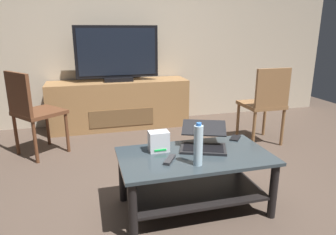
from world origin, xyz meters
TOP-DOWN VIEW (x-y plane):
  - ground_plane at (0.00, 0.00)m, footprint 7.68×7.68m
  - back_wall at (0.00, 2.33)m, footprint 6.40×0.12m
  - coffee_table at (0.12, -0.21)m, footprint 1.12×0.62m
  - media_cabinet at (-0.19, 2.01)m, footprint 1.89×0.49m
  - television at (-0.19, 1.99)m, footprint 1.10×0.20m
  - dining_chair at (1.39, 0.89)m, footprint 0.44×0.44m
  - side_chair at (-1.19, 1.22)m, footprint 0.62×0.62m
  - laptop at (0.23, -0.08)m, footprint 0.46×0.48m
  - router_box at (-0.12, -0.07)m, footprint 0.15×0.11m
  - water_bottle_near at (0.07, -0.37)m, footprint 0.06×0.06m
  - cell_phone at (0.56, 0.03)m, footprint 0.14×0.15m
  - tv_remote at (-0.10, -0.27)m, footprint 0.12×0.16m

SIDE VIEW (x-z plane):
  - ground_plane at x=0.00m, z-range 0.00..0.00m
  - coffee_table at x=0.12m, z-range 0.08..0.53m
  - media_cabinet at x=-0.19m, z-range 0.00..0.65m
  - cell_phone at x=0.56m, z-range 0.45..0.46m
  - tv_remote at x=-0.10m, z-range 0.45..0.47m
  - laptop at x=0.23m, z-range 0.42..0.59m
  - dining_chair at x=1.39m, z-range 0.06..0.98m
  - router_box at x=-0.12m, z-range 0.45..0.60m
  - side_chair at x=-1.19m, z-range 0.06..0.99m
  - water_bottle_near at x=0.07m, z-range 0.44..0.74m
  - television at x=-0.19m, z-range 0.64..1.37m
  - back_wall at x=0.00m, z-range 0.00..2.80m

